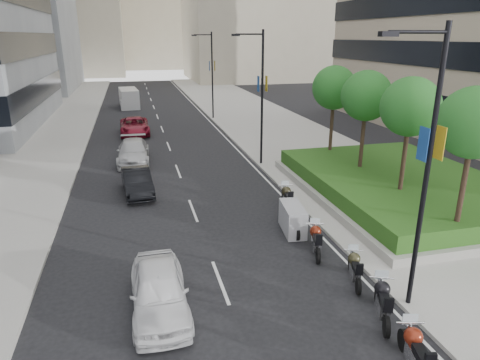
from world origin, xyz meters
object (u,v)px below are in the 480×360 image
object	(u,v)px
car_a	(159,291)
lamp_post_0	(424,161)
lamp_post_2	(211,71)
motorcycle_6	(287,198)
motorcycle_3	(355,268)
car_b	(137,182)
lamp_post_1	(260,92)
motorcycle_5	(293,219)
motorcycle_4	(316,240)
motorcycle_1	(415,352)
motorcycle_2	(383,301)
car_c	(133,152)
car_d	(135,126)
delivery_van	(129,99)

from	to	relation	value
car_a	lamp_post_0	bearing A→B (deg)	-12.37
lamp_post_0	lamp_post_2	size ratio (longest dim) A/B	1.00
motorcycle_6	car_a	bearing A→B (deg)	143.58
motorcycle_3	car_b	world-z (taller)	car_b
lamp_post_1	motorcycle_5	size ratio (longest dim) A/B	4.01
motorcycle_4	motorcycle_1	bearing A→B (deg)	-164.62
lamp_post_2	motorcycle_2	xyz separation A→B (m)	(-1.06, -35.34, -4.44)
motorcycle_1	car_b	size ratio (longest dim) A/B	0.53
car_b	motorcycle_5	bearing A→B (deg)	-50.18
motorcycle_2	car_c	world-z (taller)	car_c
lamp_post_1	motorcycle_4	world-z (taller)	lamp_post_1
car_d	car_c	bearing A→B (deg)	-92.39
motorcycle_5	car_c	xyz separation A→B (m)	(-6.91, 13.56, 0.14)
motorcycle_2	car_c	distance (m)	21.56
motorcycle_4	car_b	world-z (taller)	car_b
motorcycle_4	car_d	world-z (taller)	car_d
motorcycle_1	car_d	size ratio (longest dim) A/B	0.42
car_b	motorcycle_3	bearing A→B (deg)	-61.41
lamp_post_2	motorcycle_2	distance (m)	35.64
lamp_post_0	motorcycle_6	bearing A→B (deg)	95.43
motorcycle_2	motorcycle_6	world-z (taller)	motorcycle_2
motorcycle_3	car_c	world-z (taller)	car_c
lamp_post_0	motorcycle_1	distance (m)	5.36
lamp_post_2	motorcycle_5	xyz separation A→B (m)	(-1.56, -28.66, -4.42)
lamp_post_0	lamp_post_1	world-z (taller)	same
motorcycle_5	car_b	size ratio (longest dim) A/B	0.52
motorcycle_3	car_d	xyz separation A→B (m)	(-7.36, 27.48, 0.21)
motorcycle_4	car_d	bearing A→B (deg)	31.84
lamp_post_0	motorcycle_1	xyz separation A→B (m)	(-1.48, -2.60, -4.44)
motorcycle_2	motorcycle_5	bearing A→B (deg)	26.95
motorcycle_2	lamp_post_1	bearing A→B (deg)	19.19
motorcycle_2	car_d	bearing A→B (deg)	36.28
lamp_post_0	motorcycle_2	xyz separation A→B (m)	(-1.06, -0.34, -4.44)
motorcycle_4	car_d	size ratio (longest dim) A/B	0.40
car_a	car_d	bearing A→B (deg)	90.81
lamp_post_0	lamp_post_1	size ratio (longest dim) A/B	1.00
motorcycle_5	car_b	bearing A→B (deg)	51.59
lamp_post_1	motorcycle_4	size ratio (longest dim) A/B	4.10
motorcycle_6	car_d	world-z (taller)	car_d
motorcycle_6	delivery_van	bearing A→B (deg)	19.83
delivery_van	car_b	bearing A→B (deg)	-94.28
motorcycle_3	car_a	world-z (taller)	car_a
motorcycle_3	motorcycle_5	size ratio (longest dim) A/B	0.91
motorcycle_5	motorcycle_4	bearing A→B (deg)	-167.04
motorcycle_6	car_d	xyz separation A→B (m)	(-7.37, 20.29, 0.15)
lamp_post_2	car_b	bearing A→B (deg)	-111.04
lamp_post_2	car_c	size ratio (longest dim) A/B	1.67
lamp_post_2	motorcycle_3	bearing A→B (deg)	-91.49
lamp_post_0	car_c	distance (m)	22.05
car_d	car_b	bearing A→B (deg)	-91.35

